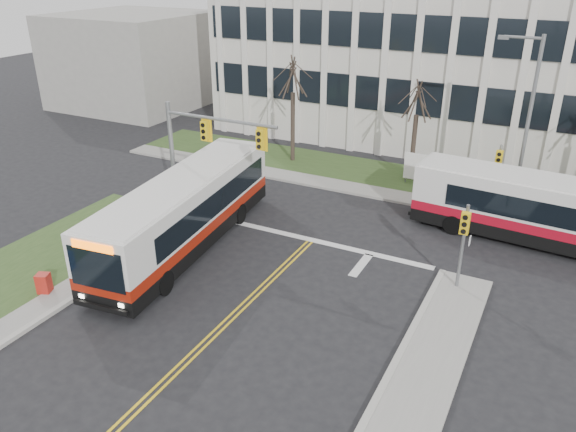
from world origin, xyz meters
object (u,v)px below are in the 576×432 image
Objects in this scene: bus_main at (185,214)px; newspaper_box_red at (44,284)px; streetlight at (525,117)px; directory_sign at (417,167)px; bus_cross at (543,213)px.

newspaper_box_red is at bearing -119.72° from bus_main.
bus_main is (-13.03, -11.24, -3.51)m from streetlight.
directory_sign reaches higher than newspaper_box_red.
streetlight is 4.60× the size of directory_sign.
bus_cross is (1.73, -3.28, -3.61)m from streetlight.
streetlight is 17.57m from bus_main.
newspaper_box_red is (-17.38, -14.07, -1.11)m from bus_cross.
bus_cross is (7.26, -4.58, 0.42)m from directory_sign.
directory_sign is at bearing 52.59° from bus_main.
bus_main is 13.29× the size of newspaper_box_red.
streetlight is at bearing 34.26° from bus_main.
streetlight reaches higher than directory_sign.
bus_main is at bearing -57.51° from bus_cross.
bus_main is 1.06× the size of bus_cross.
directory_sign is 14.62m from bus_main.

